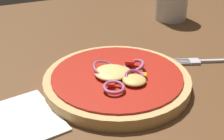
# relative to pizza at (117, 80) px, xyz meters

# --- Properties ---
(dining_table) EXTENTS (1.43, 0.92, 0.03)m
(dining_table) POSITION_rel_pizza_xyz_m (-0.02, 0.03, -0.03)
(dining_table) COLOR brown
(dining_table) RESTS_ON ground
(pizza) EXTENTS (0.23, 0.23, 0.04)m
(pizza) POSITION_rel_pizza_xyz_m (0.00, 0.00, 0.00)
(pizza) COLOR tan
(pizza) RESTS_ON dining_table
(fork) EXTENTS (0.18, 0.07, 0.01)m
(fork) POSITION_rel_pizza_xyz_m (0.20, 0.01, -0.01)
(fork) COLOR silver
(fork) RESTS_ON dining_table
(beer_glass) EXTENTS (0.08, 0.08, 0.10)m
(beer_glass) POSITION_rel_pizza_xyz_m (0.24, 0.24, 0.03)
(beer_glass) COLOR silver
(beer_glass) RESTS_ON dining_table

